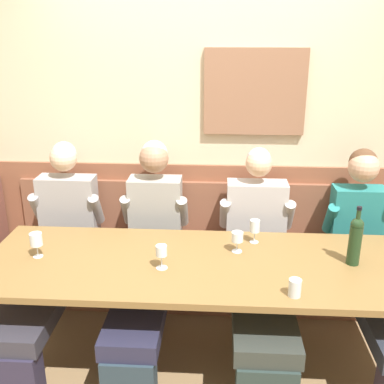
# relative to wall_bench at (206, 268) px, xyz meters

# --- Properties ---
(ground_plane) EXTENTS (6.80, 6.80, 0.02)m
(ground_plane) POSITION_rel_wall_bench_xyz_m (0.00, -0.83, -0.29)
(ground_plane) COLOR olive
(ground_plane) RESTS_ON ground
(room_wall_back) EXTENTS (6.80, 0.12, 2.80)m
(room_wall_back) POSITION_rel_wall_bench_xyz_m (0.00, 0.26, 1.12)
(room_wall_back) COLOR beige
(room_wall_back) RESTS_ON ground
(wood_wainscot_panel) EXTENTS (6.80, 0.03, 1.07)m
(wood_wainscot_panel) POSITION_rel_wall_bench_xyz_m (0.00, 0.21, 0.25)
(wood_wainscot_panel) COLOR brown
(wood_wainscot_panel) RESTS_ON ground
(wall_bench) EXTENTS (2.98, 0.42, 0.94)m
(wall_bench) POSITION_rel_wall_bench_xyz_m (0.00, 0.00, 0.00)
(wall_bench) COLOR brown
(wall_bench) RESTS_ON ground
(dining_table) EXTENTS (2.68, 0.91, 0.74)m
(dining_table) POSITION_rel_wall_bench_xyz_m (0.00, -0.73, 0.39)
(dining_table) COLOR brown
(dining_table) RESTS_ON ground
(person_right_seat) EXTENTS (0.53, 1.35, 1.29)m
(person_right_seat) POSITION_rel_wall_bench_xyz_m (-1.05, -0.42, 0.32)
(person_right_seat) COLOR #282439
(person_right_seat) RESTS_ON ground
(person_center_right_seat) EXTENTS (0.49, 1.36, 1.31)m
(person_center_right_seat) POSITION_rel_wall_bench_xyz_m (-0.38, -0.39, 0.35)
(person_center_right_seat) COLOR #24333E
(person_center_right_seat) RESTS_ON ground
(person_left_seat) EXTENTS (0.54, 1.35, 1.27)m
(person_left_seat) POSITION_rel_wall_bench_xyz_m (0.37, -0.42, 0.31)
(person_left_seat) COLOR #253331
(person_left_seat) RESTS_ON ground
(person_center_left_seat) EXTENTS (0.48, 1.36, 1.27)m
(person_center_left_seat) POSITION_rel_wall_bench_xyz_m (1.11, -0.40, 0.34)
(person_center_left_seat) COLOR #372B38
(person_center_left_seat) RESTS_ON ground
(wine_bottle_green_tall) EXTENTS (0.08, 0.08, 0.37)m
(wine_bottle_green_tall) POSITION_rel_wall_bench_xyz_m (0.90, -0.70, 0.62)
(wine_bottle_green_tall) COLOR #1E371D
(wine_bottle_green_tall) RESTS_ON dining_table
(wine_glass_mid_left) EXTENTS (0.06, 0.06, 0.16)m
(wine_glass_mid_left) POSITION_rel_wall_bench_xyz_m (0.33, -0.44, 0.56)
(wine_glass_mid_left) COLOR silver
(wine_glass_mid_left) RESTS_ON dining_table
(wine_glass_near_bucket) EXTENTS (0.08, 0.08, 0.16)m
(wine_glass_near_bucket) POSITION_rel_wall_bench_xyz_m (-1.02, -0.73, 0.57)
(wine_glass_near_bucket) COLOR silver
(wine_glass_near_bucket) RESTS_ON dining_table
(wine_glass_by_bottle) EXTENTS (0.07, 0.07, 0.13)m
(wine_glass_by_bottle) POSITION_rel_wall_bench_xyz_m (0.21, -0.58, 0.55)
(wine_glass_by_bottle) COLOR silver
(wine_glass_by_bottle) RESTS_ON dining_table
(wine_glass_center_front) EXTENTS (0.07, 0.07, 0.15)m
(wine_glass_center_front) POSITION_rel_wall_bench_xyz_m (-0.24, -0.83, 0.56)
(wine_glass_center_front) COLOR silver
(wine_glass_center_front) RESTS_ON dining_table
(water_tumbler_right) EXTENTS (0.07, 0.07, 0.10)m
(water_tumbler_right) POSITION_rel_wall_bench_xyz_m (0.50, -1.08, 0.50)
(water_tumbler_right) COLOR silver
(water_tumbler_right) RESTS_ON dining_table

